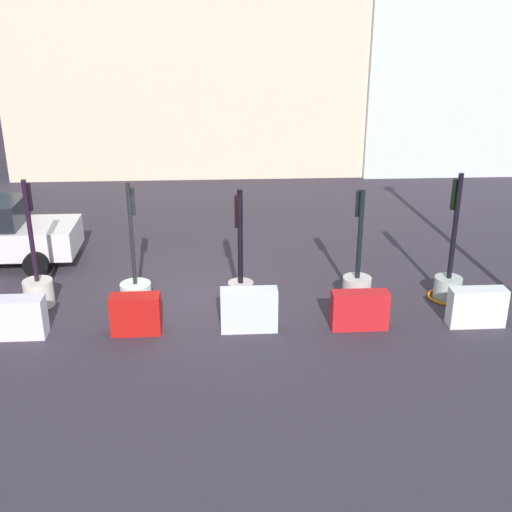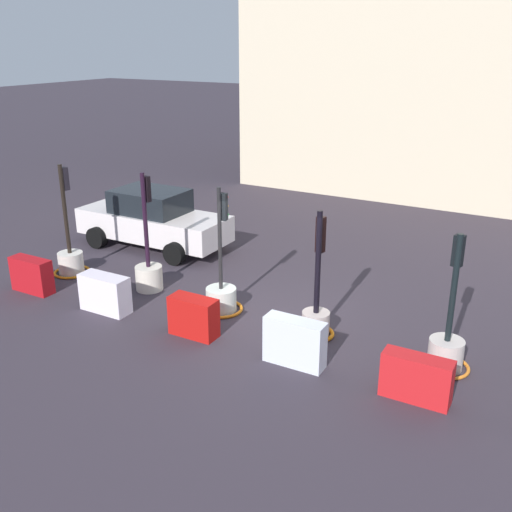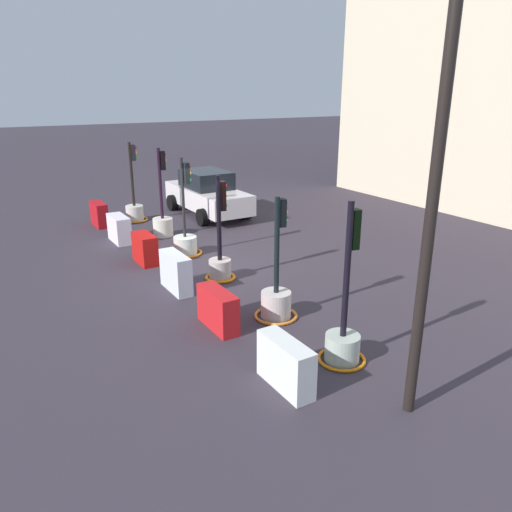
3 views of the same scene
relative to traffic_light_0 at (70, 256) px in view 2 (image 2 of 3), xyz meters
The scene contains 12 objects.
ground_plane 5.83m from the traffic_light_0, ahead, with size 120.00×120.00×0.00m, color #342D37.
traffic_light_0 is the anchor object (origin of this frame).
traffic_light_1 2.42m from the traffic_light_0, ahead, with size 0.64×0.64×2.85m.
traffic_light_2 4.54m from the traffic_light_0, ahead, with size 0.96×0.96×2.80m.
traffic_light_3 6.84m from the traffic_light_0, ahead, with size 0.78×0.78×2.63m.
traffic_light_4 9.42m from the traffic_light_0, ahead, with size 0.92×0.92×2.59m.
construction_barrier_0 1.30m from the traffic_light_0, 86.66° to the right, with size 1.08×0.38×0.83m.
construction_barrier_1 2.65m from the traffic_light_0, 28.09° to the right, with size 1.15×0.46×0.83m.
construction_barrier_2 4.85m from the traffic_light_0, 14.57° to the right, with size 1.00×0.44×0.82m.
construction_barrier_3 7.08m from the traffic_light_0, 10.09° to the right, with size 1.15×0.38×0.91m.
construction_barrier_4 9.31m from the traffic_light_0, ahead, with size 1.16×0.38×0.80m.
car_white_van 2.76m from the traffic_light_0, 79.00° to the left, with size 4.46×2.05×1.67m.
Camera 2 is at (5.27, -10.04, 5.68)m, focal length 41.41 mm.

